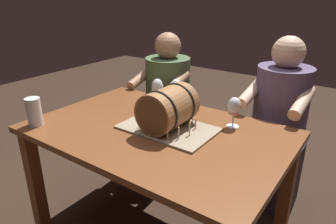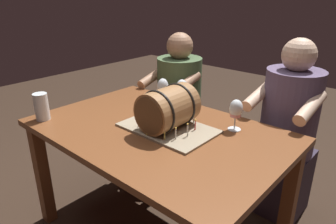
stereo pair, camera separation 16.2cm
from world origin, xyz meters
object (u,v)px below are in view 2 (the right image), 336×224
person_seated_right (286,138)px  barrel_cake (168,110)px  wine_glass_red (182,89)px  beer_pint (42,108)px  person_seated_left (179,107)px  wine_glass_rose (236,110)px  dining_table (157,145)px  wine_glass_empty (163,88)px

person_seated_right → barrel_cake: bearing=-119.8°
wine_glass_red → beer_pint: 0.84m
person_seated_left → person_seated_right: 0.89m
barrel_cake → wine_glass_red: 0.35m
barrel_cake → person_seated_left: bearing=125.7°
wine_glass_red → person_seated_left: 0.60m
person_seated_left → wine_glass_rose: bearing=-30.8°
beer_pint → person_seated_right: 1.51m
wine_glass_red → dining_table: bearing=-72.5°
dining_table → person_seated_left: size_ratio=1.22×
wine_glass_empty → person_seated_right: 0.85m
barrel_cake → beer_pint: (-0.63, -0.38, -0.04)m
beer_pint → person_seated_left: (0.14, 1.07, -0.27)m
wine_glass_rose → wine_glass_empty: (-0.50, -0.02, 0.02)m
wine_glass_red → beer_pint: wine_glass_red is taller
wine_glass_rose → wine_glass_red: bearing=169.9°
dining_table → person_seated_left: 0.86m
wine_glass_empty → beer_pint: (-0.40, -0.59, -0.07)m
barrel_cake → person_seated_left: person_seated_left is taller
person_seated_left → person_seated_right: (0.89, 0.00, 0.02)m
beer_pint → person_seated_left: size_ratio=0.14×
beer_pint → person_seated_right: (1.03, 1.07, -0.25)m
dining_table → beer_pint: beer_pint is taller
wine_glass_rose → person_seated_right: 0.56m
person_seated_right → person_seated_left: bearing=-180.0°
dining_table → person_seated_left: person_seated_left is taller
beer_pint → person_seated_right: size_ratio=0.13×
dining_table → person_seated_right: 0.85m
barrel_cake → person_seated_left: (-0.50, 0.69, -0.31)m
wine_glass_rose → barrel_cake: bearing=-139.2°
wine_glass_rose → person_seated_right: person_seated_right is taller
dining_table → barrel_cake: 0.22m
barrel_cake → beer_pint: barrel_cake is taller
wine_glass_red → beer_pint: (-0.47, -0.69, -0.05)m
wine_glass_red → person_seated_left: bearing=131.6°
person_seated_left → beer_pint: bearing=-97.2°
barrel_cake → wine_glass_empty: bearing=137.5°
barrel_cake → wine_glass_empty: 0.32m
wine_glass_red → person_seated_right: (0.55, 0.38, -0.30)m
beer_pint → person_seated_right: bearing=46.2°
wine_glass_red → wine_glass_empty: 0.12m
barrel_cake → dining_table: bearing=-146.9°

